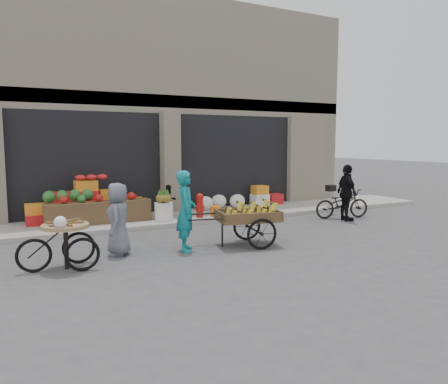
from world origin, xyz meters
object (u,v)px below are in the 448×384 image
orange_bucket (216,211)px  cyclist (347,193)px  vendor_woman (186,211)px  tricycle_cart (65,239)px  banana_cart (246,215)px  seated_person (169,200)px  fire_hydrant (200,204)px  pineapple_bin (164,211)px  bicycle (342,204)px  vendor_grey (118,219)px

orange_bucket → cyclist: bearing=-29.6°
vendor_woman → tricycle_cart: bearing=119.0°
banana_cart → orange_bucket: bearing=86.5°
seated_person → fire_hydrant: bearing=-52.9°
pineapple_bin → banana_cart: size_ratio=0.21×
orange_bucket → bicycle: (3.56, -1.51, 0.18)m
tricycle_cart → vendor_grey: vendor_grey is taller
fire_hydrant → orange_bucket: fire_hydrant is taller
pineapple_bin → bicycle: (5.16, -1.61, 0.08)m
fire_hydrant → vendor_grey: vendor_grey is taller
tricycle_cart → cyclist: size_ratio=0.86×
vendor_grey → bicycle: vendor_grey is taller
pineapple_bin → fire_hydrant: 1.11m
vendor_woman → vendor_grey: vendor_woman is taller
pineapple_bin → bicycle: bicycle is taller
fire_hydrant → orange_bucket: bearing=-5.7°
fire_hydrant → vendor_grey: 4.12m
vendor_woman → tricycle_cart: (-2.48, -0.21, -0.30)m
seated_person → vendor_woman: (-1.03, -3.69, 0.28)m
banana_cart → tricycle_cart: size_ratio=1.71×
tricycle_cart → bicycle: bearing=14.7°
seated_person → tricycle_cart: (-3.51, -3.91, -0.02)m
cyclist → vendor_grey: bearing=110.8°
cyclist → pineapple_bin: bearing=82.6°
fire_hydrant → banana_cart: 3.25m
orange_bucket → bicycle: bearing=-23.0°
bicycle → cyclist: 0.59m
vendor_woman → orange_bucket: bearing=-12.6°
tricycle_cart → pineapple_bin: bearing=49.9°
fire_hydrant → cyclist: size_ratio=0.43×
seated_person → tricycle_cart: size_ratio=0.65×
pineapple_bin → vendor_grey: bearing=-125.9°
tricycle_cart → seated_person: bearing=51.2°
banana_cart → tricycle_cart: (-3.86, -0.04, -0.14)m
fire_hydrant → bicycle: 4.35m
seated_person → bicycle: (4.76, -2.21, -0.13)m
orange_bucket → seated_person: 1.42m
cyclist → banana_cart: bearing=121.3°
pineapple_bin → banana_cart: 3.37m
banana_cart → cyclist: (4.21, 1.26, 0.13)m
pineapple_bin → seated_person: (0.40, 0.60, 0.21)m
orange_bucket → vendor_grey: size_ratio=0.21×
fire_hydrant → bicycle: bearing=-21.0°
pineapple_bin → cyclist: size_ratio=0.31×
vendor_woman → bicycle: size_ratio=1.01×
vendor_grey → vendor_woman: bearing=98.1°
pineapple_bin → bicycle: bearing=-17.4°
orange_bucket → vendor_woman: vendor_woman is taller
pineapple_bin → tricycle_cart: bearing=-133.3°
fire_hydrant → vendor_grey: (-3.10, -2.71, 0.25)m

